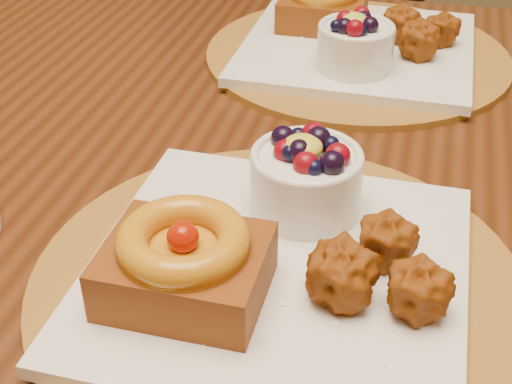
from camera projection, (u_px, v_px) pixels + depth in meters
dining_table at (323, 205)px, 0.77m from camera, size 1.60×0.90×0.76m
place_setting_near at (276, 253)px, 0.54m from camera, size 0.38×0.38×0.09m
place_setting_far at (356, 41)px, 0.88m from camera, size 0.38×0.38×0.09m
chair_far at (310, 71)px, 1.56m from camera, size 0.47×0.47×0.83m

